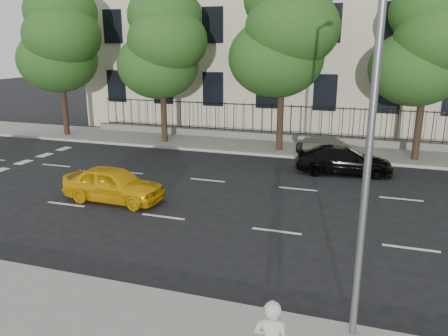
# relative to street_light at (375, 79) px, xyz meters

# --- Properties ---
(ground) EXTENTS (120.00, 120.00, 0.00)m
(ground) POSITION_rel_street_light_xyz_m (-2.50, 1.77, -5.15)
(ground) COLOR black
(ground) RESTS_ON ground
(far_sidewalk) EXTENTS (60.00, 4.00, 0.15)m
(far_sidewalk) POSITION_rel_street_light_xyz_m (-2.50, 15.77, -5.07)
(far_sidewalk) COLOR gray
(far_sidewalk) RESTS_ON ground
(lane_markings) EXTENTS (49.60, 4.62, 0.01)m
(lane_markings) POSITION_rel_street_light_xyz_m (-2.50, 6.52, -5.14)
(lane_markings) COLOR silver
(lane_markings) RESTS_ON ground
(iron_fence) EXTENTS (30.00, 0.50, 2.20)m
(iron_fence) POSITION_rel_street_light_xyz_m (-2.50, 17.47, -4.50)
(iron_fence) COLOR slate
(iron_fence) RESTS_ON far_sidewalk
(street_light) EXTENTS (0.25, 3.32, 8.05)m
(street_light) POSITION_rel_street_light_xyz_m (0.00, 0.00, 0.00)
(street_light) COLOR slate
(street_light) RESTS_ON near_sidewalk
(tree_a) EXTENTS (5.71, 5.31, 9.39)m
(tree_a) POSITION_rel_street_light_xyz_m (-18.46, 15.13, 0.98)
(tree_a) COLOR #382619
(tree_a) RESTS_ON far_sidewalk
(tree_b) EXTENTS (5.53, 5.12, 8.97)m
(tree_b) POSITION_rel_street_light_xyz_m (-11.46, 15.13, 0.69)
(tree_b) COLOR #382619
(tree_b) RESTS_ON far_sidewalk
(tree_c) EXTENTS (5.89, 5.50, 9.80)m
(tree_c) POSITION_rel_street_light_xyz_m (-4.46, 15.13, 1.26)
(tree_c) COLOR #382619
(tree_c) RESTS_ON far_sidewalk
(tree_d) EXTENTS (5.34, 4.94, 8.84)m
(tree_d) POSITION_rel_street_light_xyz_m (2.54, 15.13, 0.69)
(tree_d) COLOR #382619
(tree_d) RESTS_ON far_sidewalk
(yellow_taxi) EXTENTS (3.95, 1.70, 1.33)m
(yellow_taxi) POSITION_rel_street_light_xyz_m (-8.99, 5.19, -4.48)
(yellow_taxi) COLOR #ECB00C
(yellow_taxi) RESTS_ON ground
(black_sedan) EXTENTS (4.59, 2.30, 1.28)m
(black_sedan) POSITION_rel_street_light_xyz_m (-0.87, 11.75, -4.51)
(black_sedan) COLOR black
(black_sedan) RESTS_ON ground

